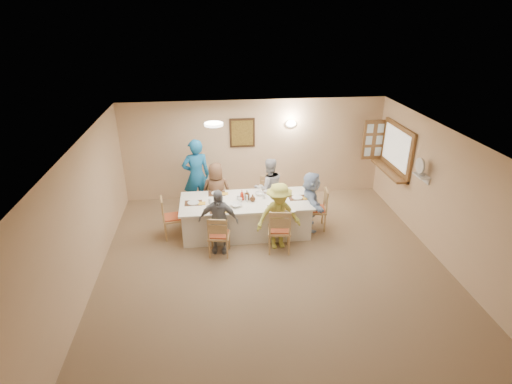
{
  "coord_description": "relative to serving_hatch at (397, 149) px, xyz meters",
  "views": [
    {
      "loc": [
        -1.05,
        -5.97,
        4.49
      ],
      "look_at": [
        -0.2,
        1.4,
        1.05
      ],
      "focal_mm": 28.0,
      "sensor_mm": 36.0,
      "label": 1
    }
  ],
  "objects": [
    {
      "name": "placemat_fr",
      "position": [
        -3.01,
        -1.2,
        -0.74
      ],
      "size": [
        0.36,
        0.27,
        0.01
      ],
      "primitive_type": "cube",
      "color": "#472B19",
      "rests_on": "dining_table"
    },
    {
      "name": "chair_front_left",
      "position": [
        -4.21,
        -1.58,
        -1.06
      ],
      "size": [
        0.49,
        0.49,
        0.89
      ],
      "primitive_type": null,
      "rotation": [
        0.0,
        0.0,
        2.99
      ],
      "color": "tan",
      "rests_on": "ground"
    },
    {
      "name": "hatch_sill",
      "position": [
        -0.12,
        0.0,
        -0.53
      ],
      "size": [
        0.3,
        1.5,
        0.05
      ],
      "primitive_type": "cube",
      "color": "brown",
      "rests_on": "room_walls"
    },
    {
      "name": "napkin_fl",
      "position": [
        -4.03,
        -1.25,
        -0.73
      ],
      "size": [
        0.15,
        0.15,
        0.01
      ],
      "primitive_type": "cube",
      "color": "gold",
      "rests_on": "dining_table"
    },
    {
      "name": "napkin_bl",
      "position": [
        -4.03,
        -0.41,
        -0.73
      ],
      "size": [
        0.13,
        0.13,
        0.01
      ],
      "primitive_type": "cube",
      "color": "gold",
      "rests_on": "dining_table"
    },
    {
      "name": "drinking_glass",
      "position": [
        -3.76,
        -0.73,
        -0.68
      ],
      "size": [
        0.06,
        0.06,
        0.1
      ],
      "primitive_type": "cylinder",
      "color": "silver",
      "rests_on": "dining_table"
    },
    {
      "name": "placemat_bl",
      "position": [
        -4.21,
        -0.36,
        -0.74
      ],
      "size": [
        0.37,
        0.28,
        0.01
      ],
      "primitive_type": "cube",
      "color": "#472B19",
      "rests_on": "dining_table"
    },
    {
      "name": "bowl_a",
      "position": [
        -3.82,
        -1.02,
        -0.71
      ],
      "size": [
        0.42,
        0.42,
        0.06
      ],
      "primitive_type": "imported",
      "rotation": [
        0.0,
        0.0,
        0.42
      ],
      "color": "white",
      "rests_on": "dining_table"
    },
    {
      "name": "placemat_fl",
      "position": [
        -4.21,
        -1.2,
        -0.74
      ],
      "size": [
        0.33,
        0.25,
        0.01
      ],
      "primitive_type": "cube",
      "color": "#472B19",
      "rests_on": "dining_table"
    },
    {
      "name": "condiment_ketchup",
      "position": [
        -3.68,
        -0.75,
        -0.63
      ],
      "size": [
        0.09,
        0.09,
        0.23
      ],
      "primitive_type": "imported",
      "rotation": [
        0.0,
        0.0,
        0.02
      ],
      "color": "red",
      "rests_on": "dining_table"
    },
    {
      "name": "bowl_b",
      "position": [
        -3.28,
        -0.54,
        -0.71
      ],
      "size": [
        0.24,
        0.24,
        0.06
      ],
      "primitive_type": "imported",
      "rotation": [
        0.0,
        0.0,
        -0.14
      ],
      "color": "white",
      "rests_on": "dining_table"
    },
    {
      "name": "napkin_le",
      "position": [
        -4.53,
        -0.83,
        -0.73
      ],
      "size": [
        0.15,
        0.15,
        0.01
      ],
      "primitive_type": "cube",
      "color": "gold",
      "rests_on": "dining_table"
    },
    {
      "name": "chair_back_right",
      "position": [
        -3.01,
        0.02,
        -1.05
      ],
      "size": [
        0.48,
        0.48,
        0.89
      ],
      "primitive_type": null,
      "rotation": [
        0.0,
        0.0,
        -0.14
      ],
      "color": "tan",
      "rests_on": "ground"
    },
    {
      "name": "diner_front_left",
      "position": [
        -4.21,
        -1.46,
        -0.83
      ],
      "size": [
        0.91,
        0.61,
        1.34
      ],
      "primitive_type": "imported",
      "rotation": [
        0.0,
        0.0,
        -0.18
      ],
      "color": "gray",
      "rests_on": "ground"
    },
    {
      "name": "napkin_br",
      "position": [
        -2.83,
        -0.41,
        -0.73
      ],
      "size": [
        0.14,
        0.14,
        0.01
      ],
      "primitive_type": "cube",
      "color": "gold",
      "rests_on": "dining_table"
    },
    {
      "name": "plate_br",
      "position": [
        -3.01,
        -0.36,
        -0.73
      ],
      "size": [
        0.24,
        0.24,
        0.02
      ],
      "primitive_type": "cylinder",
      "color": "white",
      "rests_on": "dining_table"
    },
    {
      "name": "chair_right_end",
      "position": [
        -2.06,
        -0.78,
        -1.03
      ],
      "size": [
        0.51,
        0.51,
        0.94
      ],
      "primitive_type": null,
      "rotation": [
        0.0,
        0.0,
        -1.71
      ],
      "color": "tan",
      "rests_on": "ground"
    },
    {
      "name": "caregiver",
      "position": [
        -4.66,
        0.37,
        -0.6
      ],
      "size": [
        0.82,
        0.69,
        1.8
      ],
      "primitive_type": "imported",
      "rotation": [
        0.0,
        0.0,
        3.34
      ],
      "color": "#1966A5",
      "rests_on": "ground"
    },
    {
      "name": "serving_hatch",
      "position": [
        0.0,
        0.0,
        0.0
      ],
      "size": [
        0.06,
        1.5,
        1.15
      ],
      "primitive_type": "cube",
      "color": "brown",
      "rests_on": "room_walls"
    },
    {
      "name": "chair_front_right",
      "position": [
        -3.01,
        -1.58,
        -1.01
      ],
      "size": [
        0.53,
        0.53,
        0.97
      ],
      "primitive_type": null,
      "rotation": [
        0.0,
        0.0,
        3.0
      ],
      "color": "tan",
      "rests_on": "ground"
    },
    {
      "name": "diner_back_right",
      "position": [
        -3.01,
        -0.1,
        -0.78
      ],
      "size": [
        0.87,
        0.77,
        1.43
      ],
      "primitive_type": "imported",
      "rotation": [
        0.0,
        0.0,
        3.31
      ],
      "color": "#A5A4AD",
      "rests_on": "ground"
    },
    {
      "name": "condiment_brown",
      "position": [
        -3.57,
        -0.74,
        -0.63
      ],
      "size": [
        0.11,
        0.12,
        0.21
      ],
      "primitive_type": "imported",
      "rotation": [
        0.0,
        0.0,
        0.09
      ],
      "color": "#4D2B14",
      "rests_on": "dining_table"
    },
    {
      "name": "desk_fan",
      "position": [
        -0.11,
        -1.35,
        0.05
      ],
      "size": [
        0.3,
        0.3,
        0.28
      ],
      "primitive_type": null,
      "color": "#A5A5A8",
      "rests_on": "fan_shelf"
    },
    {
      "name": "wall_sconce",
      "position": [
        -2.31,
        1.04,
        0.4
      ],
      "size": [
        0.26,
        0.09,
        0.18
      ],
      "primitive_type": "ellipsoid",
      "color": "white",
      "rests_on": "room_walls"
    },
    {
      "name": "shutter_door",
      "position": [
        -0.26,
        0.76,
        0.0
      ],
      "size": [
        0.55,
        0.04,
        1.0
      ],
      "primitive_type": "cube",
      "color": "brown",
      "rests_on": "room_walls"
    },
    {
      "name": "placemat_re",
      "position": [
        -2.49,
        -0.78,
        -0.74
      ],
      "size": [
        0.37,
        0.27,
        0.01
      ],
      "primitive_type": "cube",
      "color": "#472B19",
      "rests_on": "dining_table"
    },
    {
      "name": "teacup_b",
      "position": [
        -3.21,
        -0.23,
        -0.69
      ],
      "size": [
        0.15,
        0.15,
        0.09
      ],
      "primitive_type": "imported",
      "rotation": [
        0.0,
        0.0,
        -0.26
      ],
      "color": "white",
      "rests_on": "dining_table"
    },
    {
      "name": "chair_left_end",
      "position": [
        -5.16,
        -0.78,
        -1.04
      ],
      "size": [
        0.51,
        0.51,
        0.92
      ],
      "primitive_type": null,
      "rotation": [
        0.0,
        0.0,
        1.74
      ],
      "color": "tan",
      "rests_on": "ground"
    },
    {
      "name": "fan_shelf",
      "position": [
        -0.08,
        -1.35,
        -0.1
      ],
      "size": [
        0.22,
        0.36,
        0.03
      ],
      "primitive_type": "cube",
      "color": "white",
      "rests_on": "room_walls"
    },
    {
      "name": "placemat_br",
      "position": [
        -3.01,
        -0.36,
        -0.74
      ],
      "size": [
        0.36,
        0.26,
        0.01
      ],
      "primitive_type": "cube",
      "color": "#472B19",
      "rests_on": "dining_table"
    },
    {
      "name": "teacup_a",
      "position": [
        -4.38,
        -1.12,
        -0.69
      ],
      "size": [
        0.13,
        0.13,
        0.09
      ],
      "primitive_type": "imported",
      "rotation": [
        0.0,
        0.0,
        -0.04
      ],
      "color": "white",
      "rests_on": "dining_table"
    },
    {
      "name": "diner_front_right",
      "position": [
        -3.01,
        -1.46,
        -0.79
      ],
      "size": [
        1.06,
        0.78,
        1.41
      ],
      "primitive_type": "imported",
      "rotation": [
        0.0,
        0.0,
        0.14
      ],
      "color": "#CCCB51",
      "rests_on": "ground"
    },
    {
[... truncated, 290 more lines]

